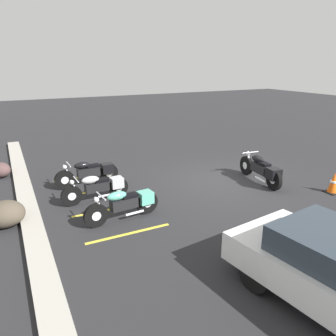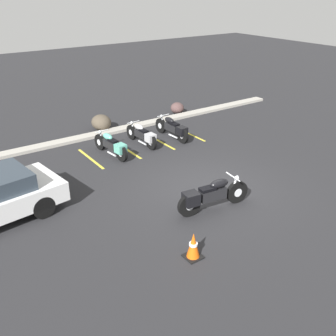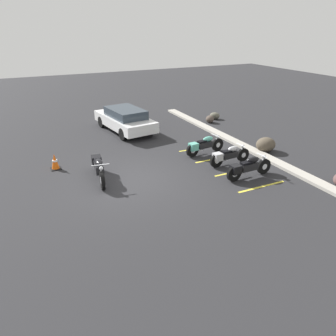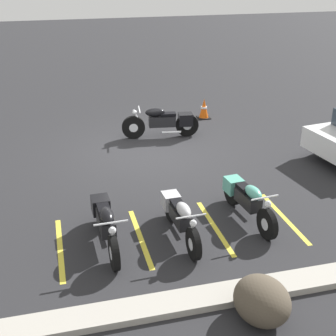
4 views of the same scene
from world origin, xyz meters
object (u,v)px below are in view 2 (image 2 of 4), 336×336
Objects in this scene: parked_bike_1 at (142,135)px; parked_bike_2 at (173,128)px; landscape_rock_3 at (101,122)px; traffic_cone at (193,246)px; parked_bike_0 at (112,145)px; landscape_rock_2 at (177,108)px; motorcycle_black_featured at (210,195)px.

parked_bike_1 is 1.40m from parked_bike_2.
landscape_rock_3 is 9.40m from traffic_cone.
parked_bike_0 is 3.12× the size of landscape_rock_2.
landscape_rock_2 is (4.55, 7.80, -0.21)m from motorcycle_black_featured.
landscape_rock_2 is at bearing 0.60° from landscape_rock_3.
parked_bike_0 reaches higher than parked_bike_1.
motorcycle_black_featured is 2.19m from traffic_cone.
parked_bike_0 is 5.78m from landscape_rock_2.
parked_bike_1 is at bearing 67.85° from traffic_cone.
parked_bike_1 is at bearing -77.69° from landscape_rock_3.
motorcycle_black_featured is 2.41× the size of landscape_rock_3.
landscape_rock_2 is at bearing -40.94° from parked_bike_2.
motorcycle_black_featured is at bearing 179.81° from parked_bike_0.
traffic_cone is at bearing 146.02° from parked_bike_2.
traffic_cone is at bearing 163.47° from parked_bike_0.
landscape_rock_3 is at bearing -179.40° from landscape_rock_2.
parked_bike_1 is (1.49, 0.30, -0.01)m from parked_bike_0.
parked_bike_0 is at bearing 98.92° from parked_bike_1.
motorcycle_black_featured is at bearing -93.44° from landscape_rock_3.
landscape_rock_3 reaches higher than traffic_cone.
traffic_cone is at bearing -133.41° from motorcycle_black_featured.
parked_bike_1 is at bearing -84.43° from parked_bike_0.
motorcycle_black_featured reaches higher than landscape_rock_2.
parked_bike_0 is at bearing 92.04° from parked_bike_2.
landscape_rock_2 is at bearing 55.82° from traffic_cone.
landscape_rock_2 is at bearing -56.62° from parked_bike_1.
landscape_rock_2 is 11.11m from traffic_cone.
parked_bike_1 is 2.12× the size of landscape_rock_3.
parked_bike_0 is (-0.48, 4.96, -0.05)m from motorcycle_black_featured.
motorcycle_black_featured is at bearing 153.06° from parked_bike_2.
parked_bike_0 reaches higher than landscape_rock_3.
traffic_cone is (-2.70, -6.64, -0.11)m from parked_bike_1.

